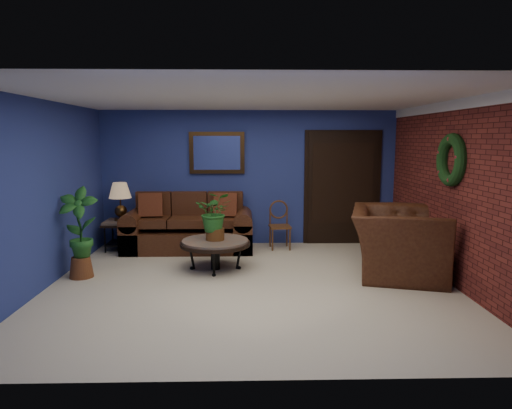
{
  "coord_description": "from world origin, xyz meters",
  "views": [
    {
      "loc": [
        -0.09,
        -6.02,
        1.99
      ],
      "look_at": [
        0.08,
        0.55,
        1.03
      ],
      "focal_mm": 32.0,
      "sensor_mm": 36.0,
      "label": 1
    }
  ],
  "objects_px": {
    "side_chair": "(279,221)",
    "armchair": "(398,242)",
    "end_table": "(122,227)",
    "coffee_table": "(215,244)",
    "table_lamp": "(120,197)",
    "sofa": "(189,231)"
  },
  "relations": [
    {
      "from": "sofa",
      "to": "end_table",
      "type": "xyz_separation_m",
      "value": [
        -1.21,
        -0.04,
        0.07
      ]
    },
    {
      "from": "table_lamp",
      "to": "armchair",
      "type": "relative_size",
      "value": 0.44
    },
    {
      "from": "end_table",
      "to": "armchair",
      "type": "distance_m",
      "value": 4.74
    },
    {
      "from": "end_table",
      "to": "table_lamp",
      "type": "height_order",
      "value": "table_lamp"
    },
    {
      "from": "table_lamp",
      "to": "sofa",
      "type": "bearing_deg",
      "value": 1.69
    },
    {
      "from": "end_table",
      "to": "side_chair",
      "type": "bearing_deg",
      "value": 1.29
    },
    {
      "from": "sofa",
      "to": "table_lamp",
      "type": "relative_size",
      "value": 3.48
    },
    {
      "from": "armchair",
      "to": "end_table",
      "type": "bearing_deg",
      "value": 85.49
    },
    {
      "from": "coffee_table",
      "to": "armchair",
      "type": "relative_size",
      "value": 0.71
    },
    {
      "from": "sofa",
      "to": "end_table",
      "type": "bearing_deg",
      "value": -178.31
    },
    {
      "from": "sofa",
      "to": "armchair",
      "type": "xyz_separation_m",
      "value": [
        3.24,
        -1.65,
        0.15
      ]
    },
    {
      "from": "coffee_table",
      "to": "end_table",
      "type": "xyz_separation_m",
      "value": [
        -1.76,
        1.29,
        0.01
      ]
    },
    {
      "from": "armchair",
      "to": "coffee_table",
      "type": "bearing_deg",
      "value": 98.45
    },
    {
      "from": "end_table",
      "to": "armchair",
      "type": "bearing_deg",
      "value": -19.98
    },
    {
      "from": "table_lamp",
      "to": "armchair",
      "type": "distance_m",
      "value": 4.76
    },
    {
      "from": "end_table",
      "to": "side_chair",
      "type": "relative_size",
      "value": 0.68
    },
    {
      "from": "side_chair",
      "to": "armchair",
      "type": "relative_size",
      "value": 0.58
    },
    {
      "from": "end_table",
      "to": "table_lamp",
      "type": "xyz_separation_m",
      "value": [
        0.0,
        0.0,
        0.55
      ]
    },
    {
      "from": "table_lamp",
      "to": "side_chair",
      "type": "xyz_separation_m",
      "value": [
        2.84,
        0.06,
        -0.47
      ]
    },
    {
      "from": "sofa",
      "to": "armchair",
      "type": "distance_m",
      "value": 3.64
    },
    {
      "from": "coffee_table",
      "to": "table_lamp",
      "type": "height_order",
      "value": "table_lamp"
    },
    {
      "from": "coffee_table",
      "to": "side_chair",
      "type": "distance_m",
      "value": 1.73
    }
  ]
}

